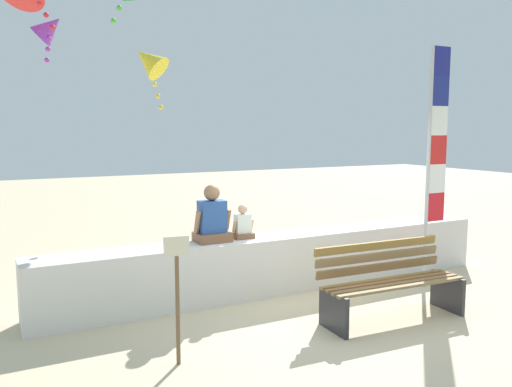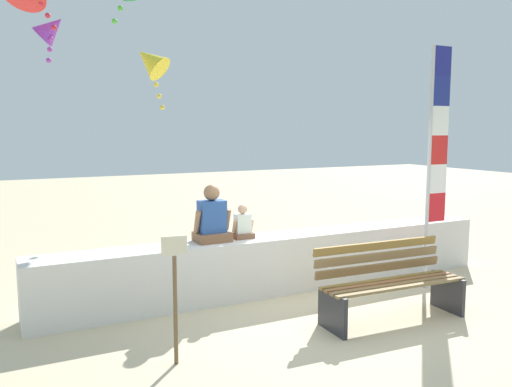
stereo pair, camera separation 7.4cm
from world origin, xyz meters
TOP-DOWN VIEW (x-y plane):
  - ground_plane at (0.00, 0.00)m, footprint 40.00×40.00m
  - seawall_ledge at (0.00, 1.05)m, footprint 6.70×0.58m
  - park_bench at (0.57, -0.51)m, footprint 1.81×0.69m
  - person_adult at (-1.01, 1.10)m, footprint 0.49×0.36m
  - person_child at (-0.57, 1.10)m, footprint 0.30×0.22m
  - flag_banner at (1.95, 0.21)m, footprint 0.35×0.05m
  - kite_purple at (-2.55, 4.03)m, footprint 0.69×0.61m
  - kite_yellow at (-1.20, 3.19)m, footprint 0.76×0.76m
  - sign_post at (-2.06, -0.54)m, footprint 0.24×0.06m

SIDE VIEW (x-z plane):
  - ground_plane at x=0.00m, z-range 0.00..0.00m
  - seawall_ledge at x=0.00m, z-range 0.00..0.78m
  - park_bench at x=0.57m, z-range -0.02..0.87m
  - sign_post at x=-2.06m, z-range 0.12..1.36m
  - person_child at x=-0.57m, z-range 0.72..1.18m
  - person_adult at x=-1.01m, z-range 0.69..1.44m
  - flag_banner at x=1.95m, z-range 0.27..3.62m
  - kite_yellow at x=-1.20m, z-range 2.76..3.83m
  - kite_purple at x=-2.55m, z-range 3.38..4.26m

